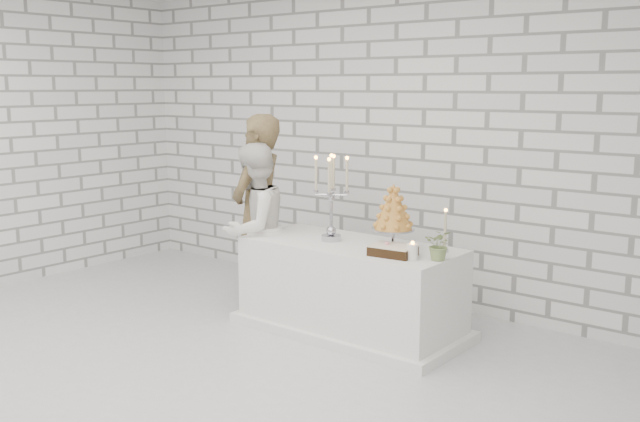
# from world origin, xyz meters

# --- Properties ---
(ground) EXTENTS (6.00, 5.00, 0.01)m
(ground) POSITION_xyz_m (0.00, 0.00, 0.00)
(ground) COLOR silver
(ground) RESTS_ON ground
(wall_back) EXTENTS (6.00, 0.01, 3.00)m
(wall_back) POSITION_xyz_m (0.00, 2.50, 1.50)
(wall_back) COLOR white
(wall_back) RESTS_ON ground
(wall_right) EXTENTS (0.01, 5.00, 3.00)m
(wall_right) POSITION_xyz_m (3.00, 0.00, 1.50)
(wall_right) COLOR white
(wall_right) RESTS_ON ground
(cake_table) EXTENTS (1.80, 0.80, 0.75)m
(cake_table) POSITION_xyz_m (0.59, 1.43, 0.38)
(cake_table) COLOR white
(cake_table) RESTS_ON ground
(groom) EXTENTS (0.57, 0.73, 1.77)m
(groom) POSITION_xyz_m (-0.44, 1.43, 0.89)
(groom) COLOR brown
(groom) RESTS_ON ground
(bride) EXTENTS (0.67, 0.81, 1.53)m
(bride) POSITION_xyz_m (-0.37, 1.28, 0.77)
(bride) COLOR white
(bride) RESTS_ON ground
(candelabra) EXTENTS (0.36, 0.36, 0.72)m
(candelabra) POSITION_xyz_m (0.40, 1.41, 1.11)
(candelabra) COLOR #A5A5AF
(candelabra) RESTS_ON cake_table
(croquembouche) EXTENTS (0.34, 0.34, 0.52)m
(croquembouche) POSITION_xyz_m (0.97, 1.47, 1.01)
(croquembouche) COLOR #B87830
(croquembouche) RESTS_ON cake_table
(chocolate_cake) EXTENTS (0.35, 0.27, 0.08)m
(chocolate_cake) POSITION_xyz_m (1.10, 1.28, 0.79)
(chocolate_cake) COLOR black
(chocolate_cake) RESTS_ON cake_table
(pillar_candle) EXTENTS (0.10, 0.10, 0.12)m
(pillar_candle) POSITION_xyz_m (1.28, 1.26, 0.81)
(pillar_candle) COLOR white
(pillar_candle) RESTS_ON cake_table
(extra_taper) EXTENTS (0.07, 0.07, 0.32)m
(extra_taper) POSITION_xyz_m (1.35, 1.63, 0.91)
(extra_taper) COLOR beige
(extra_taper) RESTS_ON cake_table
(flowers) EXTENTS (0.26, 0.24, 0.23)m
(flowers) POSITION_xyz_m (1.44, 1.37, 0.87)
(flowers) COLOR #536A38
(flowers) RESTS_ON cake_table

